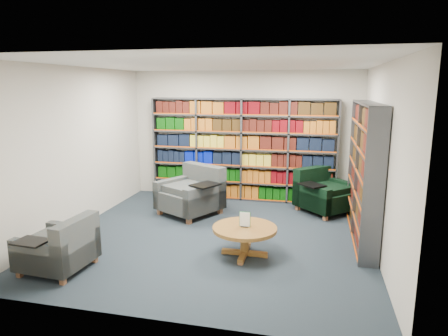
% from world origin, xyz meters
% --- Properties ---
extents(room_shell, '(5.02, 5.02, 2.82)m').
position_xyz_m(room_shell, '(0.00, 0.00, 1.40)').
color(room_shell, '#1A222D').
rests_on(room_shell, ground).
extents(bookshelf_back, '(4.00, 0.28, 2.20)m').
position_xyz_m(bookshelf_back, '(0.00, 2.34, 1.10)').
color(bookshelf_back, '#47494F').
rests_on(bookshelf_back, ground).
extents(bookshelf_right, '(0.28, 2.50, 2.20)m').
position_xyz_m(bookshelf_right, '(2.34, 0.60, 1.10)').
color(bookshelf_right, '#47494F').
rests_on(bookshelf_right, ground).
extents(chair_teal_left, '(1.38, 1.38, 0.93)m').
position_xyz_m(chair_teal_left, '(-0.74, 1.15, 0.37)').
color(chair_teal_left, '#092136').
rests_on(chair_teal_left, ground).
extents(chair_green_right, '(1.32, 1.32, 0.85)m').
position_xyz_m(chair_green_right, '(1.73, 1.86, 0.34)').
color(chair_green_right, black).
rests_on(chair_green_right, ground).
extents(chair_teal_front, '(0.88, 1.00, 0.75)m').
position_xyz_m(chair_teal_front, '(-1.72, -1.68, 0.30)').
color(chair_teal_front, '#092136').
rests_on(chair_teal_front, ground).
extents(coffee_table, '(0.95, 0.95, 0.67)m').
position_xyz_m(coffee_table, '(0.60, -0.64, 0.36)').
color(coffee_table, brown).
rests_on(coffee_table, ground).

